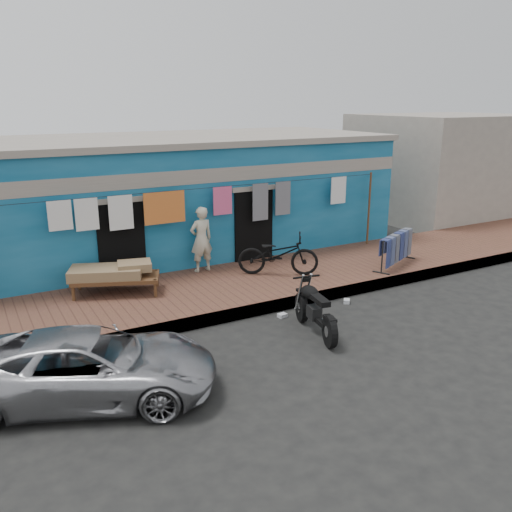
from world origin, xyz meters
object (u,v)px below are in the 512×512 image
at_px(charpoy, 116,279).
at_px(jeans_rack, 396,249).
at_px(seated_person, 201,239).
at_px(car, 90,365).
at_px(bicycle, 278,250).
at_px(motorcycle, 315,308).

xyz_separation_m(charpoy, jeans_rack, (6.81, -1.41, 0.10)).
bearing_deg(jeans_rack, seated_person, 156.42).
bearing_deg(car, jeans_rack, -51.39).
height_order(bicycle, charpoy, bicycle).
relative_size(bicycle, motorcycle, 1.16).
height_order(bicycle, jeans_rack, bicycle).
distance_m(bicycle, charpoy, 3.85).
distance_m(car, motorcycle, 4.32).
bearing_deg(charpoy, car, -110.65).
xyz_separation_m(car, seated_person, (3.68, 4.27, 0.52)).
height_order(car, jeans_rack, jeans_rack).
height_order(car, bicycle, bicycle).
bearing_deg(bicycle, car, 153.23).
height_order(motorcycle, charpoy, motorcycle).
height_order(seated_person, jeans_rack, seated_person).
bearing_deg(motorcycle, charpoy, 140.33).
relative_size(car, charpoy, 1.80).
xyz_separation_m(seated_person, bicycle, (1.50, -1.16, -0.19)).
bearing_deg(charpoy, motorcycle, -49.42).
distance_m(bicycle, jeans_rack, 3.13).
xyz_separation_m(seated_person, motorcycle, (0.63, -3.97, -0.55)).
bearing_deg(motorcycle, bicycle, 82.48).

